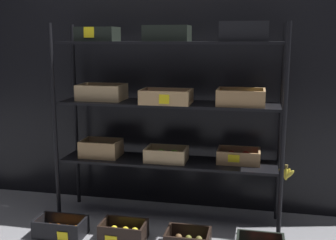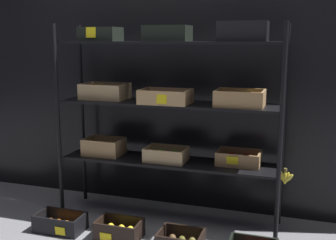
{
  "view_description": "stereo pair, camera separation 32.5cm",
  "coord_description": "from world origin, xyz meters",
  "views": [
    {
      "loc": [
        0.67,
        -3.12,
        1.44
      ],
      "look_at": [
        0.0,
        0.0,
        0.82
      ],
      "focal_mm": 44.78,
      "sensor_mm": 36.0,
      "label": 1
    },
    {
      "loc": [
        0.98,
        -3.04,
        1.44
      ],
      "look_at": [
        0.0,
        0.0,
        0.82
      ],
      "focal_mm": 44.78,
      "sensor_mm": 36.0,
      "label": 2
    }
  ],
  "objects": [
    {
      "name": "crate_ground_lemon",
      "position": [
        -0.24,
        -0.42,
        0.05
      ],
      "size": [
        0.33,
        0.22,
        0.14
      ],
      "color": "black",
      "rests_on": "ground_plane"
    },
    {
      "name": "display_rack",
      "position": [
        0.01,
        -0.0,
        0.96
      ],
      "size": [
        1.84,
        0.42,
        1.56
      ],
      "color": "black",
      "rests_on": "ground_plane"
    },
    {
      "name": "crate_ground_tangerine",
      "position": [
        -0.72,
        -0.45,
        0.05
      ],
      "size": [
        0.37,
        0.22,
        0.13
      ],
      "color": "black",
      "rests_on": "ground_plane"
    },
    {
      "name": "storefront_wall",
      "position": [
        0.0,
        0.39,
        1.2
      ],
      "size": [
        4.12,
        0.12,
        2.4
      ],
      "primitive_type": "cube",
      "color": "black",
      "rests_on": "ground_plane"
    },
    {
      "name": "ground_plane",
      "position": [
        0.0,
        0.0,
        0.0
      ],
      "size": [
        10.0,
        10.0,
        0.0
      ],
      "primitive_type": "plane",
      "color": "gray"
    }
  ]
}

